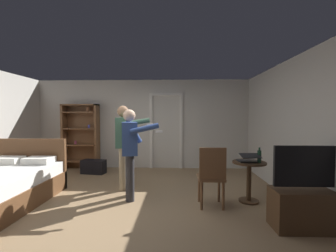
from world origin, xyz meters
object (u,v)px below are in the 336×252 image
object	(u,v)px
person_blue_shirt	(130,147)
person_striped_shirt	(124,140)
bookshelf	(81,134)
laptop	(248,159)
suitcase_dark	(94,167)
tv_flatscreen	(308,204)
wooden_chair	(212,174)
bottle_on_table	(259,156)
side_table	(249,175)

from	to	relation	value
person_blue_shirt	person_striped_shirt	world-z (taller)	person_striped_shirt
bookshelf	laptop	xyz separation A→B (m)	(3.90, -2.36, -0.23)
bookshelf	suitcase_dark	size ratio (longest dim) A/B	3.04
tv_flatscreen	person_blue_shirt	distance (m)	2.81
person_blue_shirt	suitcase_dark	bearing A→B (deg)	127.54
bookshelf	wooden_chair	xyz separation A→B (m)	(3.24, -2.59, -0.44)
laptop	person_striped_shirt	size ratio (longest dim) A/B	0.21
wooden_chair	bottle_on_table	bearing A→B (deg)	13.07
person_blue_shirt	laptop	bearing A→B (deg)	-3.68
side_table	bottle_on_table	xyz separation A→B (m)	(0.14, -0.08, 0.34)
side_table	person_blue_shirt	distance (m)	2.13
wooden_chair	person_blue_shirt	world-z (taller)	person_blue_shirt
person_striped_shirt	suitcase_dark	xyz separation A→B (m)	(-1.06, 1.12, -0.82)
tv_flatscreen	bottle_on_table	bearing A→B (deg)	111.11
person_blue_shirt	suitcase_dark	world-z (taller)	person_blue_shirt
side_table	person_striped_shirt	distance (m)	2.48
bookshelf	person_blue_shirt	size ratio (longest dim) A/B	1.13
bookshelf	suitcase_dark	bearing A→B (deg)	-44.39
bottle_on_table	laptop	bearing A→B (deg)	167.53
bookshelf	laptop	bearing A→B (deg)	-31.18
side_table	person_blue_shirt	world-z (taller)	person_blue_shirt
person_striped_shirt	suitcase_dark	size ratio (longest dim) A/B	2.85
bookshelf	person_blue_shirt	world-z (taller)	bookshelf
person_striped_shirt	laptop	bearing A→B (deg)	-17.23
bookshelf	suitcase_dark	world-z (taller)	bookshelf
side_table	wooden_chair	distance (m)	0.74
wooden_chair	suitcase_dark	world-z (taller)	wooden_chair
bookshelf	side_table	world-z (taller)	bookshelf
wooden_chair	suitcase_dark	bearing A→B (deg)	142.65
laptop	suitcase_dark	size ratio (longest dim) A/B	0.59
tv_flatscreen	side_table	bearing A→B (deg)	116.73
tv_flatscreen	wooden_chair	distance (m)	1.34
side_table	bookshelf	bearing A→B (deg)	149.46
suitcase_dark	wooden_chair	bearing A→B (deg)	-28.69
laptop	bottle_on_table	size ratio (longest dim) A/B	1.36
side_table	wooden_chair	size ratio (longest dim) A/B	0.71
bookshelf	person_blue_shirt	distance (m)	2.89
tv_flatscreen	bottle_on_table	size ratio (longest dim) A/B	4.28
bottle_on_table	person_blue_shirt	bearing A→B (deg)	175.65
person_blue_shirt	person_striped_shirt	xyz separation A→B (m)	(-0.25, 0.58, 0.06)
laptop	person_blue_shirt	bearing A→B (deg)	176.32
bookshelf	bottle_on_table	bearing A→B (deg)	-30.51
laptop	bottle_on_table	xyz separation A→B (m)	(0.17, -0.04, 0.06)
wooden_chair	person_blue_shirt	distance (m)	1.49
person_blue_shirt	wooden_chair	bearing A→B (deg)	-14.49
bookshelf	side_table	distance (m)	4.58
side_table	person_blue_shirt	size ratio (longest dim) A/B	0.44
wooden_chair	person_blue_shirt	bearing A→B (deg)	165.51
tv_flatscreen	laptop	size ratio (longest dim) A/B	3.15
bookshelf	laptop	world-z (taller)	bookshelf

